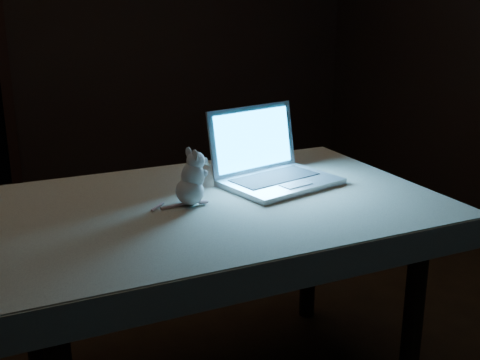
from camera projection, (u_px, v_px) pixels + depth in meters
name	position (u px, v px, depth m)	size (l,w,h in m)	color
floor	(174.00, 317.00, 2.80)	(5.00, 5.00, 0.00)	black
back_wall	(83.00, 13.00, 4.64)	(4.50, 0.04, 2.60)	black
table	(217.00, 302.00, 2.17)	(1.40, 0.90, 0.75)	black
tablecloth	(212.00, 215.00, 2.07)	(1.51, 1.01, 0.10)	beige
laptop	(281.00, 149.00, 2.19)	(0.40, 0.35, 0.27)	silver
plush_mouse	(189.00, 177.00, 2.00)	(0.14, 0.14, 0.19)	silver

